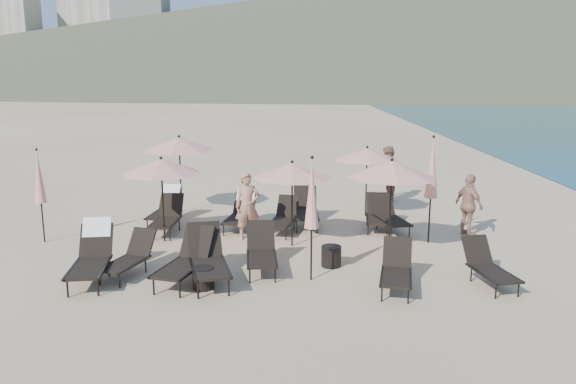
{
  "coord_description": "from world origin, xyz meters",
  "views": [
    {
      "loc": [
        -0.18,
        -11.13,
        4.12
      ],
      "look_at": [
        -0.48,
        3.5,
        1.1
      ],
      "focal_mm": 35.0,
      "sensor_mm": 36.0,
      "label": 1
    }
  ],
  "objects_px": {
    "umbrella_closed_0": "(312,195)",
    "beachgoer_b": "(387,174)",
    "lounger_11": "(377,214)",
    "umbrella_open_2": "(392,169)",
    "lounger_7": "(167,217)",
    "lounger_9": "(306,209)",
    "lounger_0": "(92,254)",
    "lounger_12": "(283,217)",
    "lounger_10": "(389,215)",
    "lounger_5": "(489,266)",
    "beachgoer_a": "(247,206)",
    "lounger_1": "(129,257)",
    "lounger_13": "(208,258)",
    "lounger_8": "(241,211)",
    "lounger_3": "(261,251)",
    "umbrella_closed_2": "(39,177)",
    "side_table_0": "(203,278)",
    "umbrella_open_0": "(161,166)",
    "umbrella_closed_1": "(432,169)",
    "lounger_4": "(396,269)",
    "beachgoer_c": "(469,205)",
    "side_table_1": "(331,256)",
    "umbrella_open_4": "(367,154)",
    "umbrella_open_1": "(292,170)",
    "umbrella_open_3": "(179,144)",
    "lounger_6": "(166,207)",
    "lounger_2": "(186,260)"
  },
  "relations": [
    {
      "from": "umbrella_closed_0",
      "to": "beachgoer_b",
      "type": "xyz_separation_m",
      "value": [
        2.68,
        7.43,
        -0.87
      ]
    },
    {
      "from": "lounger_1",
      "to": "umbrella_closed_2",
      "type": "bearing_deg",
      "value": 158.29
    },
    {
      "from": "lounger_12",
      "to": "lounger_11",
      "type": "bearing_deg",
      "value": 20.64
    },
    {
      "from": "lounger_13",
      "to": "side_table_1",
      "type": "height_order",
      "value": "lounger_13"
    },
    {
      "from": "lounger_13",
      "to": "umbrella_open_0",
      "type": "bearing_deg",
      "value": 103.67
    },
    {
      "from": "umbrella_open_3",
      "to": "umbrella_closed_0",
      "type": "relative_size",
      "value": 0.92
    },
    {
      "from": "umbrella_open_3",
      "to": "umbrella_open_1",
      "type": "bearing_deg",
      "value": -45.13
    },
    {
      "from": "lounger_5",
      "to": "lounger_6",
      "type": "xyz_separation_m",
      "value": [
        -7.6,
        4.7,
        0.08
      ]
    },
    {
      "from": "umbrella_open_0",
      "to": "umbrella_open_1",
      "type": "height_order",
      "value": "umbrella_open_0"
    },
    {
      "from": "lounger_11",
      "to": "umbrella_open_2",
      "type": "distance_m",
      "value": 2.71
    },
    {
      "from": "lounger_4",
      "to": "lounger_11",
      "type": "height_order",
      "value": "lounger_11"
    },
    {
      "from": "lounger_12",
      "to": "beachgoer_c",
      "type": "relative_size",
      "value": 1.0
    },
    {
      "from": "lounger_5",
      "to": "lounger_8",
      "type": "height_order",
      "value": "lounger_8"
    },
    {
      "from": "umbrella_open_2",
      "to": "beachgoer_a",
      "type": "xyz_separation_m",
      "value": [
        -3.45,
        1.15,
        -1.16
      ]
    },
    {
      "from": "umbrella_open_2",
      "to": "umbrella_closed_0",
      "type": "xyz_separation_m",
      "value": [
        -1.88,
        -1.81,
        -0.22
      ]
    },
    {
      "from": "lounger_12",
      "to": "lounger_8",
      "type": "bearing_deg",
      "value": 174.99
    },
    {
      "from": "lounger_5",
      "to": "lounger_12",
      "type": "bearing_deg",
      "value": 125.92
    },
    {
      "from": "lounger_1",
      "to": "umbrella_closed_1",
      "type": "distance_m",
      "value": 7.43
    },
    {
      "from": "side_table_1",
      "to": "lounger_0",
      "type": "bearing_deg",
      "value": -169.43
    },
    {
      "from": "side_table_0",
      "to": "umbrella_open_3",
      "type": "bearing_deg",
      "value": 105.32
    },
    {
      "from": "lounger_12",
      "to": "umbrella_open_3",
      "type": "distance_m",
      "value": 4.28
    },
    {
      "from": "umbrella_closed_0",
      "to": "side_table_0",
      "type": "distance_m",
      "value": 2.72
    },
    {
      "from": "lounger_7",
      "to": "umbrella_open_0",
      "type": "relative_size",
      "value": 0.76
    },
    {
      "from": "side_table_0",
      "to": "beachgoer_a",
      "type": "relative_size",
      "value": 0.25
    },
    {
      "from": "lounger_1",
      "to": "lounger_13",
      "type": "xyz_separation_m",
      "value": [
        1.72,
        -0.36,
        0.09
      ]
    },
    {
      "from": "lounger_11",
      "to": "lounger_13",
      "type": "relative_size",
      "value": 0.82
    },
    {
      "from": "lounger_6",
      "to": "lounger_11",
      "type": "relative_size",
      "value": 1.04
    },
    {
      "from": "umbrella_open_2",
      "to": "umbrella_closed_1",
      "type": "bearing_deg",
      "value": 37.89
    },
    {
      "from": "lounger_8",
      "to": "umbrella_open_0",
      "type": "height_order",
      "value": "umbrella_open_0"
    },
    {
      "from": "lounger_6",
      "to": "lounger_10",
      "type": "xyz_separation_m",
      "value": [
        6.25,
        -0.69,
        -0.05
      ]
    },
    {
      "from": "lounger_2",
      "to": "lounger_11",
      "type": "distance_m",
      "value": 6.09
    },
    {
      "from": "lounger_3",
      "to": "umbrella_closed_2",
      "type": "bearing_deg",
      "value": 155.17
    },
    {
      "from": "umbrella_closed_2",
      "to": "beachgoer_c",
      "type": "distance_m",
      "value": 10.97
    },
    {
      "from": "lounger_7",
      "to": "lounger_9",
      "type": "height_order",
      "value": "lounger_9"
    },
    {
      "from": "umbrella_open_2",
      "to": "umbrella_closed_1",
      "type": "relative_size",
      "value": 0.84
    },
    {
      "from": "lounger_8",
      "to": "lounger_12",
      "type": "relative_size",
      "value": 1.05
    },
    {
      "from": "umbrella_open_4",
      "to": "lounger_5",
      "type": "bearing_deg",
      "value": -72.36
    },
    {
      "from": "umbrella_open_0",
      "to": "umbrella_closed_0",
      "type": "bearing_deg",
      "value": -36.24
    },
    {
      "from": "lounger_5",
      "to": "beachgoer_a",
      "type": "xyz_separation_m",
      "value": [
        -5.12,
        3.18,
        0.46
      ]
    },
    {
      "from": "lounger_8",
      "to": "lounger_11",
      "type": "bearing_deg",
      "value": 9.42
    },
    {
      "from": "umbrella_open_1",
      "to": "umbrella_closed_0",
      "type": "xyz_separation_m",
      "value": [
        0.43,
        -2.38,
        -0.09
      ]
    },
    {
      "from": "lounger_12",
      "to": "lounger_10",
      "type": "bearing_deg",
      "value": 15.87
    },
    {
      "from": "lounger_0",
      "to": "lounger_10",
      "type": "height_order",
      "value": "lounger_0"
    },
    {
      "from": "lounger_1",
      "to": "lounger_3",
      "type": "xyz_separation_m",
      "value": [
        2.76,
        0.34,
        0.04
      ]
    },
    {
      "from": "lounger_12",
      "to": "umbrella_closed_2",
      "type": "bearing_deg",
      "value": -157.7
    },
    {
      "from": "lounger_0",
      "to": "lounger_7",
      "type": "distance_m",
      "value": 3.62
    },
    {
      "from": "lounger_10",
      "to": "lounger_12",
      "type": "relative_size",
      "value": 1.04
    },
    {
      "from": "lounger_1",
      "to": "lounger_9",
      "type": "xyz_separation_m",
      "value": [
        3.76,
        4.14,
        0.06
      ]
    },
    {
      "from": "lounger_5",
      "to": "beachgoer_a",
      "type": "bearing_deg",
      "value": 136.38
    },
    {
      "from": "side_table_0",
      "to": "umbrella_open_0",
      "type": "bearing_deg",
      "value": 115.48
    }
  ]
}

